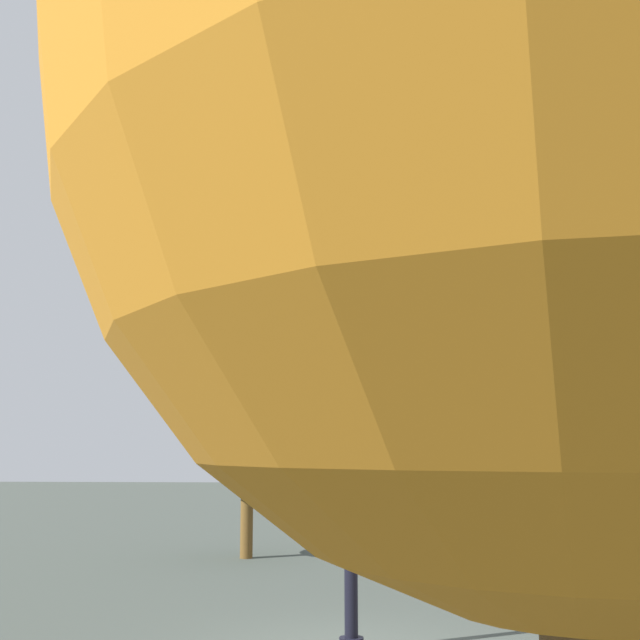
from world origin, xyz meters
name	(u,v)px	position (x,y,z in m)	size (l,w,h in m)	color
signal_pole_assembly	(390,327)	(1.64, -0.65, 5.06)	(4.25, 2.22, 7.12)	black
tree_near	(248,411)	(9.95, 3.23, 4.01)	(2.75, 2.75, 5.58)	brown
tree_mid	(562,106)	(-8.66, -1.34, 4.55)	(4.76, 4.76, 6.94)	brown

